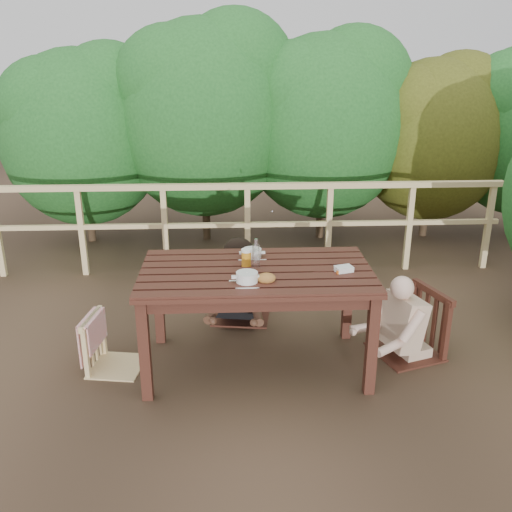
{
  "coord_description": "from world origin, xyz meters",
  "views": [
    {
      "loc": [
        -0.19,
        -3.87,
        2.34
      ],
      "look_at": [
        0.0,
        0.05,
        0.9
      ],
      "focal_mm": 39.28,
      "sensor_mm": 36.0,
      "label": 1
    }
  ],
  "objects_px": {
    "table": "(256,319)",
    "beer_glass": "(246,258)",
    "soup_near": "(247,278)",
    "chair_far": "(241,265)",
    "butter_tub": "(344,270)",
    "chair_right": "(410,297)",
    "woman": "(241,253)",
    "diner_right": "(415,289)",
    "bread_roll": "(266,278)",
    "chair_left": "(113,320)",
    "soup_far": "(252,254)",
    "bottle": "(256,254)"
  },
  "relations": [
    {
      "from": "chair_left",
      "to": "butter_tub",
      "type": "bearing_deg",
      "value": -84.24
    },
    {
      "from": "woman",
      "to": "soup_near",
      "type": "height_order",
      "value": "woman"
    },
    {
      "from": "soup_far",
      "to": "bread_roll",
      "type": "relative_size",
      "value": 1.88
    },
    {
      "from": "table",
      "to": "soup_near",
      "type": "relative_size",
      "value": 6.61
    },
    {
      "from": "woman",
      "to": "chair_left",
      "type": "bearing_deg",
      "value": 49.42
    },
    {
      "from": "diner_right",
      "to": "soup_far",
      "type": "distance_m",
      "value": 1.32
    },
    {
      "from": "soup_near",
      "to": "beer_glass",
      "type": "relative_size",
      "value": 1.77
    },
    {
      "from": "chair_right",
      "to": "soup_near",
      "type": "height_order",
      "value": "chair_right"
    },
    {
      "from": "table",
      "to": "chair_left",
      "type": "bearing_deg",
      "value": 179.2
    },
    {
      "from": "chair_left",
      "to": "bread_roll",
      "type": "relative_size",
      "value": 6.21
    },
    {
      "from": "table",
      "to": "butter_tub",
      "type": "height_order",
      "value": "butter_tub"
    },
    {
      "from": "soup_near",
      "to": "butter_tub",
      "type": "distance_m",
      "value": 0.74
    },
    {
      "from": "butter_tub",
      "to": "bottle",
      "type": "bearing_deg",
      "value": 154.46
    },
    {
      "from": "soup_far",
      "to": "diner_right",
      "type": "bearing_deg",
      "value": -6.45
    },
    {
      "from": "table",
      "to": "chair_left",
      "type": "height_order",
      "value": "chair_left"
    },
    {
      "from": "chair_far",
      "to": "butter_tub",
      "type": "height_order",
      "value": "chair_far"
    },
    {
      "from": "woman",
      "to": "diner_right",
      "type": "bearing_deg",
      "value": 158.95
    },
    {
      "from": "soup_near",
      "to": "butter_tub",
      "type": "height_order",
      "value": "soup_near"
    },
    {
      "from": "bread_roll",
      "to": "chair_right",
      "type": "bearing_deg",
      "value": 17.0
    },
    {
      "from": "bread_roll",
      "to": "butter_tub",
      "type": "relative_size",
      "value": 1.02
    },
    {
      "from": "chair_left",
      "to": "soup_near",
      "type": "xyz_separation_m",
      "value": [
        1.02,
        -0.25,
        0.43
      ]
    },
    {
      "from": "woman",
      "to": "butter_tub",
      "type": "bearing_deg",
      "value": 135.74
    },
    {
      "from": "diner_right",
      "to": "soup_far",
      "type": "relative_size",
      "value": 4.63
    },
    {
      "from": "table",
      "to": "soup_far",
      "type": "distance_m",
      "value": 0.52
    },
    {
      "from": "table",
      "to": "bottle",
      "type": "bearing_deg",
      "value": 90.99
    },
    {
      "from": "table",
      "to": "beer_glass",
      "type": "distance_m",
      "value": 0.48
    },
    {
      "from": "beer_glass",
      "to": "diner_right",
      "type": "bearing_deg",
      "value": 2.01
    },
    {
      "from": "table",
      "to": "beer_glass",
      "type": "relative_size",
      "value": 11.71
    },
    {
      "from": "soup_near",
      "to": "beer_glass",
      "type": "distance_m",
      "value": 0.32
    },
    {
      "from": "diner_right",
      "to": "beer_glass",
      "type": "height_order",
      "value": "diner_right"
    },
    {
      "from": "table",
      "to": "soup_near",
      "type": "height_order",
      "value": "soup_near"
    },
    {
      "from": "table",
      "to": "bread_roll",
      "type": "bearing_deg",
      "value": -75.54
    },
    {
      "from": "table",
      "to": "chair_right",
      "type": "height_order",
      "value": "chair_right"
    },
    {
      "from": "table",
      "to": "chair_right",
      "type": "distance_m",
      "value": 1.24
    },
    {
      "from": "chair_left",
      "to": "butter_tub",
      "type": "relative_size",
      "value": 6.34
    },
    {
      "from": "chair_far",
      "to": "soup_far",
      "type": "bearing_deg",
      "value": -74.41
    },
    {
      "from": "woman",
      "to": "table",
      "type": "bearing_deg",
      "value": 104.45
    },
    {
      "from": "bottle",
      "to": "soup_far",
      "type": "bearing_deg",
      "value": 94.76
    },
    {
      "from": "chair_left",
      "to": "soup_far",
      "type": "height_order",
      "value": "soup_far"
    },
    {
      "from": "table",
      "to": "diner_right",
      "type": "distance_m",
      "value": 1.28
    },
    {
      "from": "chair_far",
      "to": "chair_right",
      "type": "bearing_deg",
      "value": -20.95
    },
    {
      "from": "woman",
      "to": "soup_near",
      "type": "distance_m",
      "value": 1.14
    },
    {
      "from": "chair_right",
      "to": "soup_far",
      "type": "xyz_separation_m",
      "value": [
        -1.25,
        0.15,
        0.33
      ]
    },
    {
      "from": "soup_near",
      "to": "chair_far",
      "type": "bearing_deg",
      "value": 91.05
    },
    {
      "from": "beer_glass",
      "to": "chair_right",
      "type": "bearing_deg",
      "value": 2.06
    },
    {
      "from": "chair_far",
      "to": "table",
      "type": "bearing_deg",
      "value": -75.41
    },
    {
      "from": "chair_right",
      "to": "soup_near",
      "type": "bearing_deg",
      "value": -93.0
    },
    {
      "from": "chair_right",
      "to": "butter_tub",
      "type": "xyz_separation_m",
      "value": [
        -0.59,
        -0.2,
        0.32
      ]
    },
    {
      "from": "table",
      "to": "butter_tub",
      "type": "bearing_deg",
      "value": -6.52
    },
    {
      "from": "chair_right",
      "to": "butter_tub",
      "type": "relative_size",
      "value": 7.88
    }
  ]
}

